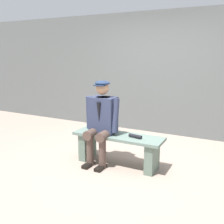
% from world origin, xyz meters
% --- Properties ---
extents(ground_plane, '(30.00, 30.00, 0.00)m').
position_xyz_m(ground_plane, '(0.00, 0.00, 0.00)').
color(ground_plane, gray).
extents(bench, '(1.42, 0.43, 0.49)m').
position_xyz_m(bench, '(0.00, 0.00, 0.32)').
color(bench, slate).
rests_on(bench, ground).
extents(seated_man, '(0.57, 0.54, 1.31)m').
position_xyz_m(seated_man, '(0.26, 0.05, 0.72)').
color(seated_man, '#303855').
rests_on(seated_man, ground).
extents(rolled_magazine, '(0.21, 0.09, 0.05)m').
position_xyz_m(rolled_magazine, '(-0.30, 0.03, 0.52)').
color(rolled_magazine, black).
rests_on(rolled_magazine, bench).
extents(stadium_wall, '(12.00, 0.24, 2.59)m').
position_xyz_m(stadium_wall, '(0.00, -2.04, 1.30)').
color(stadium_wall, '#5D6261').
rests_on(stadium_wall, ground).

